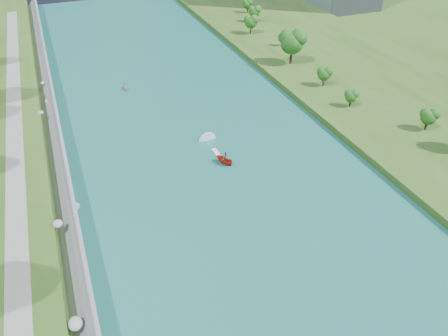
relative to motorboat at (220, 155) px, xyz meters
name	(u,v)px	position (x,y,z in m)	size (l,w,h in m)	color
ground	(241,213)	(-2.62, -15.69, -0.68)	(260.00, 260.00, 0.00)	#2D5119
river_water	(200,149)	(-2.62, 4.31, -0.63)	(55.00, 240.00, 0.10)	#1B6857
berm_east	(404,103)	(46.88, 4.31, 0.07)	(44.00, 240.00, 1.50)	#2D5119
riprap_bank	(59,173)	(-28.47, 3.55, 1.13)	(4.42, 236.00, 4.40)	slate
riverside_path	(15,171)	(-35.12, 4.31, 2.87)	(3.00, 200.00, 0.10)	gray
trees_east	(367,93)	(34.74, 3.29, 5.15)	(17.57, 138.19, 10.92)	#1C5316
motorboat	(220,155)	(0.00, 0.00, 0.00)	(3.60, 18.68, 1.99)	red
raft	(125,88)	(-10.58, 36.36, -0.22)	(2.27, 2.91, 1.60)	gray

